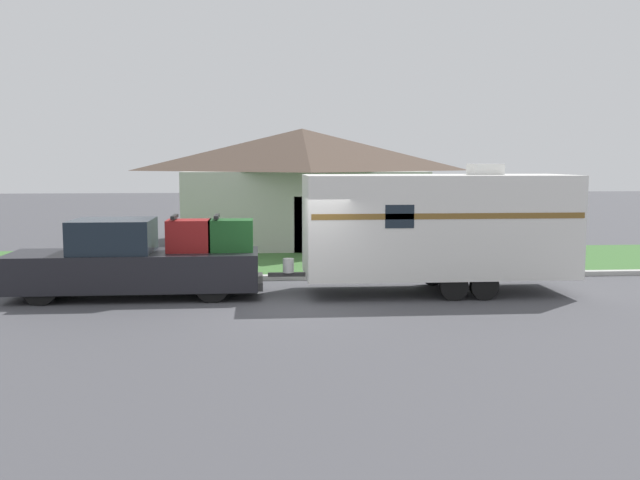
{
  "coord_description": "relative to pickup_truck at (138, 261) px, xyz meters",
  "views": [
    {
      "loc": [
        -0.9,
        -16.49,
        3.41
      ],
      "look_at": [
        0.63,
        1.45,
        1.4
      ],
      "focal_mm": 40.0,
      "sensor_mm": 36.0,
      "label": 1
    }
  ],
  "objects": [
    {
      "name": "house_across_street",
      "position": [
        4.8,
        11.48,
        1.54
      ],
      "size": [
        10.0,
        7.42,
        4.71
      ],
      "color": "#B2B2A8",
      "rests_on": "ground_plane"
    },
    {
      "name": "lawn_strip",
      "position": [
        3.93,
        5.95,
        -0.89
      ],
      "size": [
        80.0,
        7.0,
        0.03
      ],
      "color": "#3D6B33",
      "rests_on": "ground_plane"
    },
    {
      "name": "curb_strip",
      "position": [
        3.93,
        2.3,
        -0.84
      ],
      "size": [
        80.0,
        0.3,
        0.14
      ],
      "color": "#ADADA8",
      "rests_on": "ground_plane"
    },
    {
      "name": "pickup_truck",
      "position": [
        0.0,
        0.0,
        0.0
      ],
      "size": [
        6.25,
        1.94,
        2.06
      ],
      "color": "black",
      "rests_on": "ground_plane"
    },
    {
      "name": "mailbox",
      "position": [
        7.68,
        3.17,
        0.11
      ],
      "size": [
        0.48,
        0.2,
        1.33
      ],
      "color": "brown",
      "rests_on": "ground_plane"
    },
    {
      "name": "travel_trailer",
      "position": [
        7.6,
        -0.0,
        0.85
      ],
      "size": [
        7.78,
        2.47,
        3.33
      ],
      "color": "black",
      "rests_on": "ground_plane"
    },
    {
      "name": "ground_plane",
      "position": [
        3.93,
        -1.45,
        -0.91
      ],
      "size": [
        120.0,
        120.0,
        0.0
      ],
      "primitive_type": "plane",
      "color": "#47474C"
    }
  ]
}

